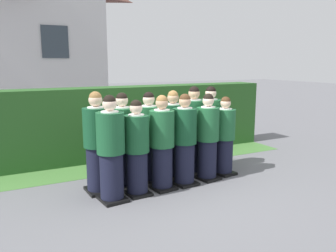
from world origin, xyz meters
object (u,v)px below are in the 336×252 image
at_px(student_front_row_0, 111,151).
at_px(student_front_row_5, 225,138).
at_px(student_front_row_3, 184,142).
at_px(student_rear_row_0, 97,145).
at_px(student_rear_row_4, 194,132).
at_px(student_front_row_4, 207,139).
at_px(student_front_row_2, 162,145).
at_px(student_rear_row_1, 123,142).
at_px(student_front_row_1, 137,150).
at_px(student_rear_row_5, 210,130).
at_px(student_rear_row_3, 173,136).
at_px(student_rear_row_2, 149,139).

bearing_deg(student_front_row_0, student_front_row_5, 6.16).
height_order(student_front_row_3, student_rear_row_0, student_rear_row_0).
bearing_deg(student_rear_row_4, student_front_row_0, -161.51).
relative_size(student_front_row_4, student_rear_row_0, 0.95).
height_order(student_front_row_5, student_rear_row_0, student_rear_row_0).
bearing_deg(student_front_row_3, student_front_row_2, -176.94).
xyz_separation_m(student_front_row_4, student_front_row_5, (0.46, 0.08, -0.04)).
relative_size(student_front_row_5, student_rear_row_1, 0.92).
bearing_deg(student_front_row_5, student_rear_row_0, 175.13).
height_order(student_front_row_3, student_rear_row_1, student_rear_row_1).
xyz_separation_m(student_front_row_2, student_front_row_3, (0.46, 0.02, 0.00)).
distance_m(student_front_row_5, student_rear_row_0, 2.48).
bearing_deg(student_rear_row_0, student_front_row_0, -79.58).
relative_size(student_front_row_1, student_front_row_5, 1.03).
xyz_separation_m(student_front_row_1, student_rear_row_1, (-0.06, 0.48, 0.04)).
height_order(student_front_row_1, student_rear_row_5, student_rear_row_5).
xyz_separation_m(student_front_row_2, student_rear_row_5, (1.39, 0.59, 0.03)).
bearing_deg(student_rear_row_5, student_front_row_2, -157.09).
bearing_deg(student_front_row_4, student_front_row_5, 10.49).
bearing_deg(student_rear_row_3, student_rear_row_0, -175.10).
bearing_deg(student_rear_row_0, student_rear_row_2, 6.15).
relative_size(student_front_row_0, student_rear_row_0, 0.99).
xyz_separation_m(student_front_row_1, student_rear_row_2, (0.46, 0.52, 0.03)).
bearing_deg(student_rear_row_4, student_rear_row_5, 6.89).
bearing_deg(student_front_row_2, student_front_row_4, 4.20).
distance_m(student_front_row_4, student_rear_row_4, 0.47).
relative_size(student_front_row_3, student_front_row_5, 1.07).
relative_size(student_front_row_4, student_rear_row_1, 0.97).
distance_m(student_rear_row_0, student_rear_row_4, 2.00).
bearing_deg(student_front_row_2, student_front_row_3, 3.06).
height_order(student_rear_row_0, student_rear_row_5, student_rear_row_0).
relative_size(student_rear_row_1, student_rear_row_5, 0.98).
xyz_separation_m(student_front_row_4, student_rear_row_5, (0.41, 0.52, 0.04)).
height_order(student_front_row_4, student_rear_row_0, student_rear_row_0).
xyz_separation_m(student_front_row_1, student_rear_row_0, (-0.54, 0.41, 0.06)).
bearing_deg(student_front_row_0, student_rear_row_0, 100.42).
height_order(student_front_row_0, student_rear_row_1, student_front_row_0).
bearing_deg(student_front_row_3, student_rear_row_5, 31.17).
distance_m(student_front_row_1, student_front_row_5, 1.94).
bearing_deg(student_front_row_2, student_rear_row_1, 141.28).
xyz_separation_m(student_rear_row_3, student_rear_row_4, (0.49, 0.04, 0.03)).
height_order(student_front_row_2, student_rear_row_1, student_rear_row_1).
bearing_deg(student_front_row_1, student_rear_row_3, 29.28).
bearing_deg(student_rear_row_4, student_front_row_3, -134.57).
xyz_separation_m(student_front_row_2, student_rear_row_3, (0.48, 0.50, 0.01)).
bearing_deg(student_front_row_1, student_front_row_2, 5.32).
relative_size(student_front_row_1, student_rear_row_2, 0.96).
distance_m(student_front_row_5, student_rear_row_2, 1.50).
bearing_deg(student_front_row_4, student_rear_row_4, 92.33).
relative_size(student_front_row_3, student_rear_row_3, 0.99).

